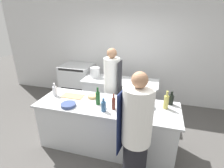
{
  "coord_description": "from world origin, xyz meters",
  "views": [
    {
      "loc": [
        0.83,
        -2.61,
        2.4
      ],
      "look_at": [
        0.0,
        0.35,
        1.14
      ],
      "focal_mm": 28.0,
      "sensor_mm": 36.0,
      "label": 1
    }
  ],
  "objects_px": {
    "bottle_olive_oil": "(114,103)",
    "bottle_wine": "(171,99)",
    "bowl_mixing_large": "(146,105)",
    "stockpot": "(95,72)",
    "bottle_sauce": "(55,91)",
    "bottle_cooking_oil": "(104,106)",
    "bottle_vinegar": "(166,102)",
    "bowl_ceramic_blue": "(92,96)",
    "oven_range": "(78,82)",
    "chef_at_stove": "(112,89)",
    "chef_at_prep_near": "(136,137)",
    "bowl_prep_small": "(68,105)",
    "bottle_water": "(98,98)"
  },
  "relations": [
    {
      "from": "chef_at_prep_near",
      "to": "bottle_cooking_oil",
      "type": "height_order",
      "value": "chef_at_prep_near"
    },
    {
      "from": "bottle_olive_oil",
      "to": "bowl_ceramic_blue",
      "type": "bearing_deg",
      "value": 149.13
    },
    {
      "from": "bottle_olive_oil",
      "to": "bottle_vinegar",
      "type": "xyz_separation_m",
      "value": [
        0.84,
        0.27,
        0.02
      ]
    },
    {
      "from": "chef_at_stove",
      "to": "bowl_mixing_large",
      "type": "relative_size",
      "value": 7.02
    },
    {
      "from": "oven_range",
      "to": "stockpot",
      "type": "height_order",
      "value": "stockpot"
    },
    {
      "from": "bottle_vinegar",
      "to": "bowl_prep_small",
      "type": "relative_size",
      "value": 1.25
    },
    {
      "from": "bottle_water",
      "to": "bowl_ceramic_blue",
      "type": "xyz_separation_m",
      "value": [
        -0.19,
        0.21,
        -0.1
      ]
    },
    {
      "from": "stockpot",
      "to": "chef_at_stove",
      "type": "bearing_deg",
      "value": -43.55
    },
    {
      "from": "bottle_wine",
      "to": "bowl_prep_small",
      "type": "xyz_separation_m",
      "value": [
        -1.71,
        -0.56,
        -0.07
      ]
    },
    {
      "from": "oven_range",
      "to": "bottle_cooking_oil",
      "type": "relative_size",
      "value": 4.4
    },
    {
      "from": "chef_at_stove",
      "to": "bowl_ceramic_blue",
      "type": "bearing_deg",
      "value": -21.58
    },
    {
      "from": "bottle_cooking_oil",
      "to": "bowl_mixing_large",
      "type": "height_order",
      "value": "bottle_cooking_oil"
    },
    {
      "from": "bottle_water",
      "to": "stockpot",
      "type": "height_order",
      "value": "bottle_water"
    },
    {
      "from": "bottle_vinegar",
      "to": "bottle_wine",
      "type": "xyz_separation_m",
      "value": [
        0.08,
        0.17,
        -0.03
      ]
    },
    {
      "from": "oven_range",
      "to": "bowl_mixing_large",
      "type": "relative_size",
      "value": 4.09
    },
    {
      "from": "bottle_wine",
      "to": "bowl_prep_small",
      "type": "relative_size",
      "value": 0.97
    },
    {
      "from": "bottle_vinegar",
      "to": "bottle_sauce",
      "type": "distance_m",
      "value": 2.08
    },
    {
      "from": "bowl_prep_small",
      "to": "bowl_ceramic_blue",
      "type": "height_order",
      "value": "same"
    },
    {
      "from": "bottle_wine",
      "to": "bowl_ceramic_blue",
      "type": "relative_size",
      "value": 1.38
    },
    {
      "from": "oven_range",
      "to": "bottle_vinegar",
      "type": "distance_m",
      "value": 2.95
    },
    {
      "from": "oven_range",
      "to": "bottle_cooking_oil",
      "type": "bearing_deg",
      "value": -53.24
    },
    {
      "from": "oven_range",
      "to": "chef_at_prep_near",
      "type": "distance_m",
      "value": 3.23
    },
    {
      "from": "bottle_cooking_oil",
      "to": "bottle_water",
      "type": "relative_size",
      "value": 0.73
    },
    {
      "from": "bottle_wine",
      "to": "bowl_mixing_large",
      "type": "bearing_deg",
      "value": -152.82
    },
    {
      "from": "oven_range",
      "to": "chef_at_stove",
      "type": "bearing_deg",
      "value": -37.18
    },
    {
      "from": "chef_at_stove",
      "to": "bowl_prep_small",
      "type": "bearing_deg",
      "value": -26.03
    },
    {
      "from": "bottle_cooking_oil",
      "to": "stockpot",
      "type": "distance_m",
      "value": 1.67
    },
    {
      "from": "bowl_prep_small",
      "to": "stockpot",
      "type": "xyz_separation_m",
      "value": [
        -0.08,
        1.53,
        0.1
      ]
    },
    {
      "from": "bowl_mixing_large",
      "to": "stockpot",
      "type": "xyz_separation_m",
      "value": [
        -1.38,
        1.18,
        0.08
      ]
    },
    {
      "from": "bottle_vinegar",
      "to": "bottle_water",
      "type": "distance_m",
      "value": 1.17
    },
    {
      "from": "bottle_olive_oil",
      "to": "stockpot",
      "type": "bearing_deg",
      "value": 121.66
    },
    {
      "from": "bottle_vinegar",
      "to": "bowl_mixing_large",
      "type": "distance_m",
      "value": 0.34
    },
    {
      "from": "bottle_olive_oil",
      "to": "bowl_ceramic_blue",
      "type": "xyz_separation_m",
      "value": [
        -0.5,
        0.3,
        -0.08
      ]
    },
    {
      "from": "oven_range",
      "to": "bottle_sauce",
      "type": "xyz_separation_m",
      "value": [
        0.36,
        -1.65,
        0.48
      ]
    },
    {
      "from": "bottle_wine",
      "to": "bottle_sauce",
      "type": "relative_size",
      "value": 0.96
    },
    {
      "from": "oven_range",
      "to": "stockpot",
      "type": "bearing_deg",
      "value": -31.01
    },
    {
      "from": "bottle_wine",
      "to": "bowl_mixing_large",
      "type": "relative_size",
      "value": 0.99
    },
    {
      "from": "chef_at_stove",
      "to": "bottle_sauce",
      "type": "distance_m",
      "value": 1.17
    },
    {
      "from": "bottle_vinegar",
      "to": "bowl_prep_small",
      "type": "distance_m",
      "value": 1.67
    },
    {
      "from": "bottle_olive_oil",
      "to": "bottle_sauce",
      "type": "relative_size",
      "value": 1.09
    },
    {
      "from": "bottle_vinegar",
      "to": "oven_range",
      "type": "bearing_deg",
      "value": 147.11
    },
    {
      "from": "chef_at_stove",
      "to": "bottle_vinegar",
      "type": "bearing_deg",
      "value": 65.33
    },
    {
      "from": "oven_range",
      "to": "bowl_mixing_large",
      "type": "distance_m",
      "value": 2.7
    },
    {
      "from": "oven_range",
      "to": "bowl_prep_small",
      "type": "relative_size",
      "value": 3.99
    },
    {
      "from": "chef_at_stove",
      "to": "stockpot",
      "type": "height_order",
      "value": "chef_at_stove"
    },
    {
      "from": "oven_range",
      "to": "bottle_wine",
      "type": "height_order",
      "value": "bottle_wine"
    },
    {
      "from": "bottle_olive_oil",
      "to": "bottle_cooking_oil",
      "type": "distance_m",
      "value": 0.18
    },
    {
      "from": "bottle_cooking_oil",
      "to": "stockpot",
      "type": "relative_size",
      "value": 0.94
    },
    {
      "from": "bowl_prep_small",
      "to": "bottle_vinegar",
      "type": "bearing_deg",
      "value": 13.49
    },
    {
      "from": "bottle_olive_oil",
      "to": "bottle_wine",
      "type": "height_order",
      "value": "bottle_olive_oil"
    }
  ]
}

